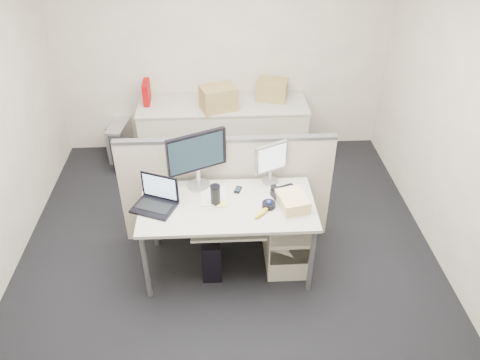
{
  "coord_description": "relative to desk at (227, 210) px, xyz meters",
  "views": [
    {
      "loc": [
        -0.05,
        -3.15,
        3.2
      ],
      "look_at": [
        0.12,
        0.15,
        0.88
      ],
      "focal_mm": 35.0,
      "sensor_mm": 36.0,
      "label": 1
    }
  ],
  "objects": [
    {
      "name": "floor",
      "position": [
        0.0,
        0.0,
        -0.67
      ],
      "size": [
        4.0,
        4.5,
        0.01
      ],
      "primitive_type": "cube",
      "color": "black",
      "rests_on": "ground"
    },
    {
      "name": "wall_back",
      "position": [
        0.0,
        2.25,
        0.69
      ],
      "size": [
        4.0,
        0.02,
        2.7
      ],
      "primitive_type": "cube",
      "color": "silver",
      "rests_on": "ground"
    },
    {
      "name": "wall_right",
      "position": [
        2.0,
        0.0,
        0.69
      ],
      "size": [
        0.02,
        4.5,
        2.7
      ],
      "primitive_type": "cube",
      "color": "silver",
      "rests_on": "ground"
    },
    {
      "name": "desk",
      "position": [
        0.0,
        0.0,
        0.0
      ],
      "size": [
        1.5,
        0.75,
        0.73
      ],
      "color": "beige",
      "rests_on": "floor"
    },
    {
      "name": "keyboard_tray",
      "position": [
        0.0,
        -0.18,
        -0.04
      ],
      "size": [
        0.62,
        0.32,
        0.02
      ],
      "primitive_type": "cube",
      "color": "beige",
      "rests_on": "desk"
    },
    {
      "name": "drawer_pedestal",
      "position": [
        0.55,
        0.05,
        -0.34
      ],
      "size": [
        0.4,
        0.55,
        0.65
      ],
      "primitive_type": "cube",
      "color": "#BDB8A0",
      "rests_on": "floor"
    },
    {
      "name": "cubicle_partition",
      "position": [
        0.0,
        0.45,
        -0.11
      ],
      "size": [
        2.0,
        0.06,
        1.1
      ],
      "primitive_type": "cube",
      "color": "beige",
      "rests_on": "floor"
    },
    {
      "name": "back_counter",
      "position": [
        0.0,
        1.93,
        -0.3
      ],
      "size": [
        2.0,
        0.6,
        0.72
      ],
      "primitive_type": "cube",
      "color": "#BDB8A0",
      "rests_on": "floor"
    },
    {
      "name": "monitor_main",
      "position": [
        -0.25,
        0.28,
        0.34
      ],
      "size": [
        0.58,
        0.42,
        0.54
      ],
      "primitive_type": "cube",
      "rotation": [
        0.0,
        0.0,
        0.43
      ],
      "color": "black",
      "rests_on": "desk"
    },
    {
      "name": "monitor_small",
      "position": [
        0.4,
        0.32,
        0.26
      ],
      "size": [
        0.36,
        0.29,
        0.39
      ],
      "primitive_type": "cube",
      "rotation": [
        0.0,
        0.0,
        0.47
      ],
      "color": "#B7B7BC",
      "rests_on": "desk"
    },
    {
      "name": "laptop",
      "position": [
        -0.62,
        -0.02,
        0.19
      ],
      "size": [
        0.42,
        0.37,
        0.26
      ],
      "primitive_type": "cube",
      "rotation": [
        0.0,
        0.0,
        -0.4
      ],
      "color": "black",
      "rests_on": "desk"
    },
    {
      "name": "trackball",
      "position": [
        0.35,
        -0.05,
        0.09
      ],
      "size": [
        0.13,
        0.13,
        0.04
      ],
      "primitive_type": "cylinder",
      "rotation": [
        0.0,
        0.0,
        -0.12
      ],
      "color": "black",
      "rests_on": "desk"
    },
    {
      "name": "desk_phone",
      "position": [
        0.51,
        0.08,
        0.1
      ],
      "size": [
        0.26,
        0.24,
        0.07
      ],
      "primitive_type": "cube",
      "rotation": [
        0.0,
        0.0,
        0.37
      ],
      "color": "black",
      "rests_on": "desk"
    },
    {
      "name": "paper_stack",
      "position": [
        -0.12,
        0.12,
        0.07
      ],
      "size": [
        0.24,
        0.3,
        0.01
      ],
      "primitive_type": "cube",
      "rotation": [
        0.0,
        0.0,
        0.08
      ],
      "color": "silver",
      "rests_on": "desk"
    },
    {
      "name": "sticky_pad",
      "position": [
        -0.05,
        0.0,
        0.07
      ],
      "size": [
        0.08,
        0.08,
        0.01
      ],
      "primitive_type": "cube",
      "rotation": [
        0.0,
        0.0,
        0.02
      ],
      "color": "#EFEB4E",
      "rests_on": "desk"
    },
    {
      "name": "travel_mug",
      "position": [
        -0.1,
        0.02,
        0.15
      ],
      "size": [
        0.1,
        0.1,
        0.17
      ],
      "primitive_type": "cylinder",
      "rotation": [
        0.0,
        0.0,
        -0.19
      ],
      "color": "black",
      "rests_on": "desk"
    },
    {
      "name": "banana",
      "position": [
        0.28,
        -0.15,
        0.09
      ],
      "size": [
        0.16,
        0.16,
        0.04
      ],
      "primitive_type": "ellipsoid",
      "rotation": [
        0.0,
        0.0,
        0.81
      ],
      "color": "gold",
      "rests_on": "desk"
    },
    {
      "name": "cellphone",
      "position": [
        0.1,
        0.2,
        0.07
      ],
      "size": [
        0.08,
        0.11,
        0.01
      ],
      "primitive_type": "cube",
      "rotation": [
        0.0,
        0.0,
        -0.33
      ],
      "color": "black",
      "rests_on": "desk"
    },
    {
      "name": "manila_folders",
      "position": [
        0.55,
        -0.05,
        0.12
      ],
      "size": [
        0.28,
        0.33,
        0.11
      ],
      "primitive_type": "cube",
      "rotation": [
        0.0,
        0.0,
        0.23
      ],
      "color": "#ECBF7D",
      "rests_on": "desk"
    },
    {
      "name": "keyboard",
      "position": [
        -0.05,
        -0.14,
        -0.02
      ],
      "size": [
        0.51,
        0.21,
        0.03
      ],
      "primitive_type": "cube",
      "rotation": [
        0.0,
        0.0,
        -0.08
      ],
      "color": "black",
      "rests_on": "keyboard_tray"
    },
    {
      "name": "pc_tower_desk",
      "position": [
        -0.15,
        0.0,
        -0.46
      ],
      "size": [
        0.18,
        0.43,
        0.4
      ],
      "primitive_type": "cube",
      "rotation": [
        0.0,
        0.0,
        -0.01
      ],
      "color": "black",
      "rests_on": "floor"
    },
    {
      "name": "pc_tower_spare_dark",
      "position": [
        -1.29,
        1.79,
        -0.46
      ],
      "size": [
        0.33,
        0.48,
        0.42
      ],
      "primitive_type": "cube",
      "rotation": [
        0.0,
        0.0,
        0.36
      ],
      "color": "black",
      "rests_on": "floor"
    },
    {
      "name": "pc_tower_spare_silver",
      "position": [
        -1.3,
        2.03,
        -0.44
      ],
      "size": [
        0.26,
        0.5,
        0.45
      ],
      "primitive_type": "cube",
      "rotation": [
        0.0,
        0.0,
        -0.15
      ],
      "color": "#B7B7BC",
      "rests_on": "floor"
    },
    {
      "name": "cardboard_box_left",
      "position": [
        -0.05,
        1.81,
        0.2
      ],
      "size": [
        0.47,
        0.4,
        0.3
      ],
      "primitive_type": "cube",
      "rotation": [
        0.0,
        0.0,
        0.3
      ],
      "color": "#9B814D",
      "rests_on": "back_counter"
    },
    {
      "name": "cardboard_box_right",
      "position": [
        0.6,
        2.05,
        0.18
      ],
      "size": [
        0.41,
        0.36,
        0.26
      ],
      "primitive_type": "cube",
      "rotation": [
        0.0,
        0.0,
        -0.26
      ],
      "color": "#9B814D",
      "rests_on": "back_counter"
    },
    {
      "name": "red_binder",
      "position": [
        -0.9,
        2.03,
        0.19
      ],
      "size": [
        0.08,
        0.3,
        0.28
      ],
      "primitive_type": "cube",
      "rotation": [
        0.0,
        0.0,
        0.04
      ],
      "color": "#A10508",
      "rests_on": "back_counter"
    }
  ]
}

